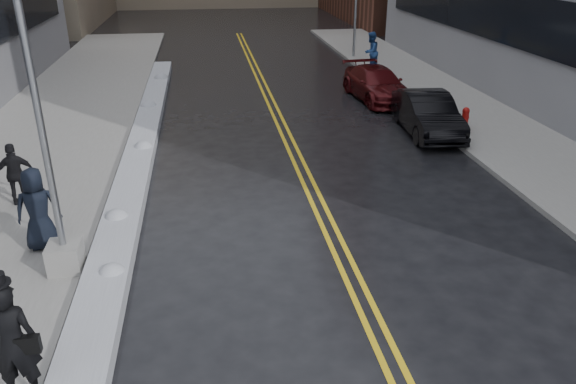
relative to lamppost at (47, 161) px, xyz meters
name	(u,v)px	position (x,y,z in m)	size (l,w,h in m)	color
ground	(234,320)	(3.30, -2.00, -2.53)	(160.00, 160.00, 0.00)	black
sidewalk_west	(41,149)	(-2.45, 8.00, -2.46)	(5.50, 50.00, 0.15)	gray
sidewalk_east	(489,128)	(13.30, 8.00, -2.46)	(4.00, 50.00, 0.15)	gray
lane_line_left	(284,139)	(5.65, 8.00, -2.53)	(0.12, 50.00, 0.01)	gold
lane_line_right	(292,139)	(5.95, 8.00, -2.53)	(0.12, 50.00, 0.01)	gold
snow_ridge	(137,163)	(0.85, 6.00, -2.36)	(0.90, 30.00, 0.34)	#B7BAC0
lamppost	(47,161)	(0.00, 0.00, 0.00)	(0.65, 0.65, 7.62)	gray
fire_hydrant	(465,116)	(12.30, 8.00, -1.98)	(0.26, 0.26, 0.73)	maroon
pedestrian_fedora	(12,342)	(0.10, -3.55, -1.41)	(0.71, 0.47, 1.95)	black
pedestrian_c	(38,209)	(-0.68, 1.04, -1.45)	(0.91, 0.59, 1.86)	black
pedestrian_d	(16,174)	(-1.84, 3.52, -1.57)	(0.95, 0.40, 1.62)	black
pedestrian_east	(371,52)	(11.56, 17.75, -1.38)	(0.97, 0.76, 2.00)	navy
car_black	(427,114)	(10.80, 7.89, -1.80)	(1.55, 4.44, 1.46)	black
car_maroon	(377,84)	(10.40, 12.77, -1.85)	(1.92, 4.72, 1.37)	#440A0D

